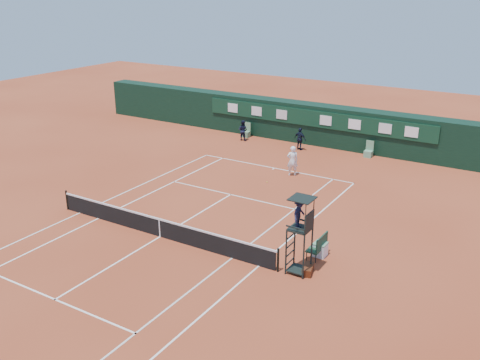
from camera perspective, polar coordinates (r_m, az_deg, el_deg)
name	(u,v)px	position (r m, az deg, el deg)	size (l,w,h in m)	color
ground	(160,237)	(26.29, -8.50, -6.00)	(90.00, 90.00, 0.00)	#A94627
court_lines	(160,237)	(26.29, -8.50, -5.99)	(11.05, 23.85, 0.01)	silver
tennis_net	(160,227)	(26.07, -8.56, -5.00)	(12.90, 0.10, 1.10)	black
back_wall	(317,124)	(41.00, 8.26, 5.93)	(40.00, 1.65, 3.00)	black
linesman_chair_left	(246,133)	(42.60, 0.68, 5.03)	(0.55, 0.50, 1.15)	#598860
linesman_chair_right	(368,153)	(38.70, 13.55, 2.86)	(0.55, 0.50, 1.15)	#639773
umpire_chair	(300,219)	(22.03, 6.42, -4.21)	(0.96, 0.95, 3.42)	black
player_bench	(319,245)	(24.17, 8.40, -6.89)	(0.56, 1.20, 1.10)	#194028
tennis_bag	(308,269)	(23.08, 7.27, -9.44)	(0.38, 0.88, 0.33)	black
cooler	(320,249)	(24.42, 8.55, -7.31)	(0.57, 0.57, 0.65)	white
tennis_ball	(267,182)	(32.88, 2.89, -0.22)	(0.07, 0.07, 0.07)	yellow
player	(292,161)	(33.95, 5.61, 2.05)	(0.71, 0.46, 1.94)	white
ball_kid_left	(243,130)	(41.59, 0.31, 5.32)	(0.77, 0.60, 1.58)	black
ball_kid_right	(300,139)	(39.33, 6.42, 4.37)	(0.98, 0.41, 1.67)	black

